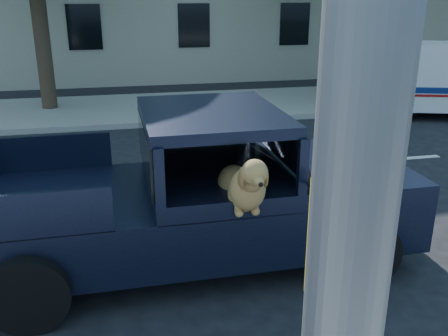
# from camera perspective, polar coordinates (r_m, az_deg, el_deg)

# --- Properties ---
(ground) EXTENTS (120.00, 120.00, 0.00)m
(ground) POSITION_cam_1_polar(r_m,az_deg,el_deg) (7.04, 6.26, -9.80)
(ground) COLOR black
(ground) RESTS_ON ground
(far_sidewalk) EXTENTS (60.00, 4.00, 0.15)m
(far_sidewalk) POSITION_cam_1_polar(r_m,az_deg,el_deg) (15.50, -4.47, 7.00)
(far_sidewalk) COLOR gray
(far_sidewalk) RESTS_ON ground
(lane_stripes) EXTENTS (21.60, 0.14, 0.01)m
(lane_stripes) POSITION_cam_1_polar(r_m,az_deg,el_deg) (10.61, 10.80, 0.35)
(lane_stripes) COLOR silver
(lane_stripes) RESTS_ON ground
(pickup_truck) EXTENTS (5.73, 2.93, 2.04)m
(pickup_truck) POSITION_cam_1_polar(r_m,az_deg,el_deg) (6.59, -4.47, -5.12)
(pickup_truck) COLOR black
(pickup_truck) RESTS_ON ground
(mail_truck) EXTENTS (4.10, 2.82, 2.06)m
(mail_truck) POSITION_cam_1_polar(r_m,az_deg,el_deg) (15.66, 22.92, 8.74)
(mail_truck) COLOR silver
(mail_truck) RESTS_ON ground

